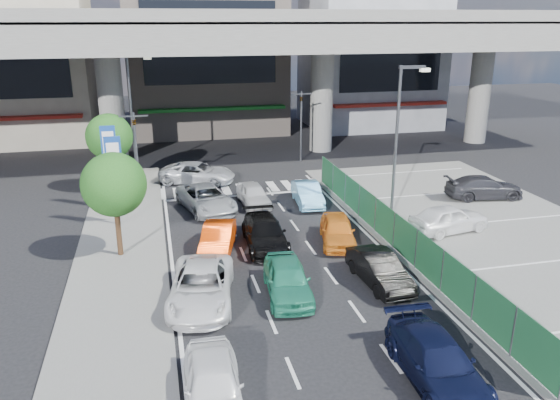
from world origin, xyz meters
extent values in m
plane|color=black|center=(0.00, 0.00, 0.00)|extent=(120.00, 120.00, 0.00)
cube|color=slate|center=(11.00, 2.00, 0.03)|extent=(12.00, 28.00, 0.06)
cube|color=slate|center=(-7.00, 4.00, 0.06)|extent=(4.00, 30.00, 0.12)
cylinder|color=slate|center=(-8.00, 22.00, 4.00)|extent=(1.80, 1.80, 8.00)
cylinder|color=slate|center=(8.00, 22.00, 4.00)|extent=(1.80, 1.80, 8.00)
cylinder|color=slate|center=(22.00, 22.00, 4.00)|extent=(1.80, 1.80, 8.00)
cube|color=slate|center=(0.00, 22.00, 9.00)|extent=(64.00, 14.00, 2.00)
cube|color=slate|center=(0.00, 15.20, 10.30)|extent=(64.00, 0.40, 0.90)
cube|color=slate|center=(0.00, 28.80, 10.30)|extent=(64.00, 0.40, 0.90)
cube|color=gray|center=(-16.00, 32.00, 6.50)|extent=(12.00, 10.00, 13.00)
cube|color=#AA1F15|center=(-16.00, 26.90, 2.80)|extent=(10.80, 1.60, 0.25)
cube|color=black|center=(-16.00, 26.98, 7.15)|extent=(9.60, 0.10, 5.85)
cube|color=gray|center=(0.00, 33.00, 7.50)|extent=(14.00, 10.00, 15.00)
cube|color=#167020|center=(0.00, 27.90, 2.80)|extent=(12.60, 1.60, 0.25)
cube|color=black|center=(0.00, 27.98, 8.25)|extent=(11.20, 0.10, 6.75)
cube|color=gray|center=(16.00, 32.00, 6.00)|extent=(12.00, 10.00, 12.00)
cube|color=#AA1F15|center=(16.00, 26.90, 2.80)|extent=(10.80, 1.60, 0.25)
cube|color=black|center=(16.00, 26.98, 6.60)|extent=(9.60, 0.10, 5.40)
cylinder|color=#595B60|center=(-6.20, 12.00, 2.60)|extent=(0.14, 0.14, 5.20)
cube|color=#595B60|center=(-6.20, 12.00, 5.00)|extent=(1.60, 0.08, 0.08)
imported|color=black|center=(-6.20, 12.00, 4.70)|extent=(0.26, 1.24, 0.50)
cylinder|color=#595B60|center=(5.50, 19.00, 2.60)|extent=(0.14, 0.14, 5.20)
cube|color=#595B60|center=(5.50, 19.00, 5.00)|extent=(1.60, 0.08, 0.08)
imported|color=black|center=(5.50, 19.00, 4.70)|extent=(0.26, 1.24, 0.50)
cylinder|color=#595B60|center=(7.00, 6.00, 4.00)|extent=(0.16, 0.16, 8.00)
cube|color=#595B60|center=(7.60, 6.00, 7.90)|extent=(1.40, 0.15, 0.15)
cube|color=silver|center=(8.30, 6.00, 7.75)|extent=(0.50, 0.22, 0.18)
cylinder|color=#595B60|center=(-6.50, 18.00, 4.00)|extent=(0.16, 0.16, 8.00)
cube|color=#595B60|center=(-5.90, 18.00, 7.90)|extent=(1.40, 0.15, 0.15)
cube|color=silver|center=(-5.20, 18.00, 7.75)|extent=(0.50, 0.22, 0.18)
cylinder|color=#595B60|center=(-7.20, 8.00, 1.10)|extent=(0.10, 0.10, 2.20)
cube|color=navy|center=(-7.20, 8.00, 3.20)|extent=(0.80, 0.12, 3.00)
cube|color=white|center=(-7.20, 7.93, 3.20)|extent=(0.60, 0.02, 2.40)
cylinder|color=#595B60|center=(-7.60, 11.00, 1.10)|extent=(0.10, 0.10, 2.20)
cube|color=navy|center=(-7.60, 11.00, 3.20)|extent=(0.80, 0.12, 3.00)
cube|color=white|center=(-7.60, 10.93, 3.20)|extent=(0.60, 0.02, 2.40)
cylinder|color=#382314|center=(-7.00, 4.00, 1.20)|extent=(0.24, 0.24, 2.40)
sphere|color=#174A15|center=(-7.00, 4.00, 3.40)|extent=(2.80, 2.80, 2.80)
cylinder|color=#382314|center=(-7.80, 14.50, 1.20)|extent=(0.24, 0.24, 2.40)
sphere|color=#174A15|center=(-7.80, 14.50, 3.40)|extent=(2.80, 2.80, 2.80)
imported|color=white|center=(-4.09, -6.88, 0.67)|extent=(1.73, 4.00, 1.35)
imported|color=black|center=(2.41, -7.32, 0.67)|extent=(2.01, 4.65, 1.33)
imported|color=white|center=(-3.85, -1.04, 0.69)|extent=(3.11, 5.29, 1.38)
imported|color=#278C6A|center=(-0.57, -1.21, 0.69)|extent=(2.02, 4.19, 1.38)
imported|color=black|center=(3.25, -1.14, 0.64)|extent=(1.59, 3.94, 1.27)
imported|color=#F74307|center=(-2.66, 3.59, 0.63)|extent=(2.25, 4.05, 1.26)
imported|color=black|center=(-0.44, 3.69, 0.66)|extent=(2.04, 4.61, 1.32)
imported|color=orange|center=(2.99, 3.28, 0.65)|extent=(2.38, 4.05, 1.30)
imported|color=#A1A5A8|center=(-2.58, 9.42, 0.68)|extent=(3.42, 5.33, 1.37)
imported|color=silver|center=(0.15, 9.73, 0.62)|extent=(1.69, 3.73, 1.24)
imported|color=#6FC1F2|center=(3.20, 9.13, 0.63)|extent=(1.65, 3.93, 1.26)
imported|color=silver|center=(-2.58, 14.89, 0.67)|extent=(5.33, 3.87, 1.35)
imported|color=white|center=(8.80, 3.25, 0.76)|extent=(4.37, 2.38, 1.41)
imported|color=#303035|center=(13.65, 7.68, 0.72)|extent=(4.73, 2.44, 1.31)
cone|color=red|center=(6.59, 3.53, 0.42)|extent=(0.42, 0.42, 0.73)
camera|label=1|loc=(-5.19, -19.54, 10.19)|focal=35.00mm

